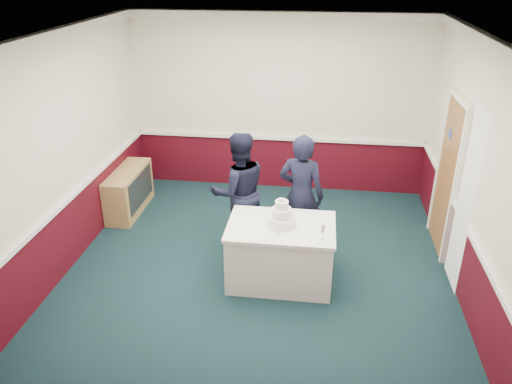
# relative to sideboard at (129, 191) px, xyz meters

# --- Properties ---
(ground) EXTENTS (5.00, 5.00, 0.00)m
(ground) POSITION_rel_sideboard_xyz_m (2.28, -1.22, -0.35)
(ground) COLOR #142B31
(ground) RESTS_ON ground
(room_shell) EXTENTS (5.00, 5.00, 3.00)m
(room_shell) POSITION_rel_sideboard_xyz_m (2.36, -0.61, 1.62)
(room_shell) COLOR silver
(room_shell) RESTS_ON ground
(sideboard) EXTENTS (0.41, 1.20, 0.70)m
(sideboard) POSITION_rel_sideboard_xyz_m (0.00, 0.00, 0.00)
(sideboard) COLOR #A1784E
(sideboard) RESTS_ON ground
(cake_table) EXTENTS (1.32, 0.92, 0.79)m
(cake_table) POSITION_rel_sideboard_xyz_m (2.58, -1.57, 0.05)
(cake_table) COLOR white
(cake_table) RESTS_ON ground
(wedding_cake) EXTENTS (0.35, 0.35, 0.36)m
(wedding_cake) POSITION_rel_sideboard_xyz_m (2.58, -1.57, 0.55)
(wedding_cake) COLOR white
(wedding_cake) RESTS_ON cake_table
(cake_knife) EXTENTS (0.08, 0.21, 0.00)m
(cake_knife) POSITION_rel_sideboard_xyz_m (2.55, -1.77, 0.44)
(cake_knife) COLOR silver
(cake_knife) RESTS_ON cake_table
(champagne_flute) EXTENTS (0.05, 0.05, 0.21)m
(champagne_flute) POSITION_rel_sideboard_xyz_m (3.08, -1.85, 0.58)
(champagne_flute) COLOR silver
(champagne_flute) RESTS_ON cake_table
(person_man) EXTENTS (1.01, 0.92, 1.70)m
(person_man) POSITION_rel_sideboard_xyz_m (1.93, -0.81, 0.50)
(person_man) COLOR black
(person_man) RESTS_ON ground
(person_woman) EXTENTS (0.70, 0.54, 1.71)m
(person_woman) POSITION_rel_sideboard_xyz_m (2.78, -0.84, 0.51)
(person_woman) COLOR black
(person_woman) RESTS_ON ground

